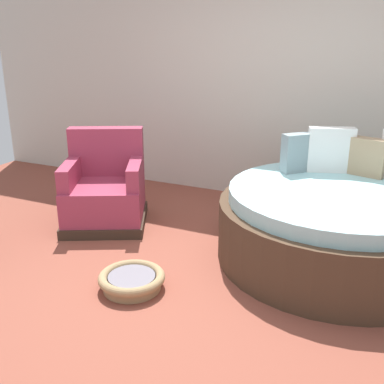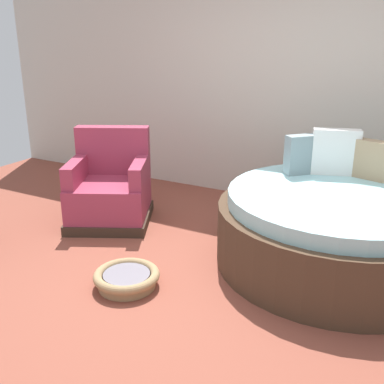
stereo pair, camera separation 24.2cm
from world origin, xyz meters
The scene contains 5 objects.
ground_plane centered at (0.00, 0.00, -0.01)m, with size 8.00×8.00×0.02m, color brown.
back_wall centered at (0.00, 2.27, 1.43)m, with size 8.00×0.12×2.87m, color beige.
round_daybed centered at (0.96, 0.92, 0.32)m, with size 1.97×1.97×1.07m.
red_armchair centered at (-1.29, 0.77, 0.33)m, with size 1.07×1.07×0.94m.
pet_basket centered at (-0.35, -0.24, 0.07)m, with size 0.51×0.51×0.13m.
Camera 2 is at (1.57, -2.72, 1.84)m, focal length 42.73 mm.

